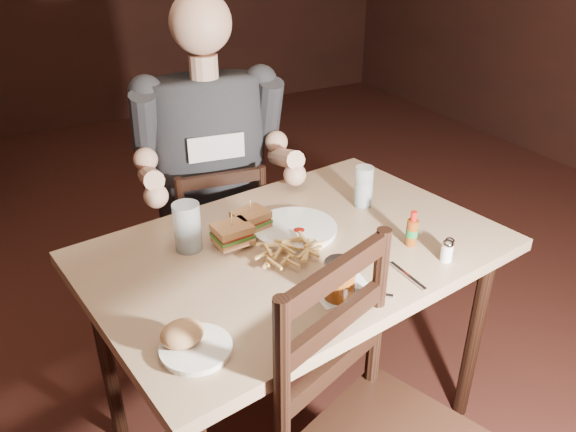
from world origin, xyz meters
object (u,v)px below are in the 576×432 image
chair_far (216,247)px  dinner_plate (295,230)px  glass_left (187,227)px  diner (211,135)px  glass_right (364,187)px  hot_sauce (412,228)px  side_plate (196,350)px  main_table (296,267)px  syrup_dispenser (340,280)px

chair_far → dinner_plate: bearing=103.8°
glass_left → diner: bearing=60.3°
glass_right → hot_sauce: (-0.02, -0.29, -0.01)m
glass_right → side_plate: bearing=-150.9°
glass_right → hot_sauce: 0.29m
chair_far → glass_right: 0.77m
dinner_plate → glass_left: glass_left is taller
hot_sauce → side_plate: bearing=-169.3°
dinner_plate → hot_sauce: 0.37m
hot_sauce → diner: bearing=114.1°
diner → hot_sauce: diner is taller
dinner_plate → chair_far: bearing=95.9°
side_plate → main_table: bearing=35.0°
dinner_plate → hot_sauce: size_ratio=2.29×
glass_left → hot_sauce: size_ratio=1.31×
syrup_dispenser → side_plate: size_ratio=0.67×
chair_far → glass_left: 0.72m
chair_far → glass_left: (-0.27, -0.51, 0.43)m
dinner_plate → syrup_dispenser: 0.37m
chair_far → syrup_dispenser: syrup_dispenser is taller
main_table → syrup_dispenser: 0.32m
chair_far → diner: size_ratio=0.83×
hot_sauce → syrup_dispenser: 0.36m
hot_sauce → syrup_dispenser: (-0.34, -0.12, -0.00)m
glass_left → side_plate: (-0.14, -0.45, -0.07)m
chair_far → diner: 0.52m
main_table → glass_left: size_ratio=8.91×
main_table → hot_sauce: 0.38m
diner → side_plate: 1.01m
dinner_plate → syrup_dispenser: size_ratio=2.38×
hot_sauce → side_plate: 0.76m
diner → glass_right: bearing=-44.6°
hot_sauce → side_plate: size_ratio=0.70×
dinner_plate → glass_left: bearing=169.0°
dinner_plate → glass_right: glass_right is taller
syrup_dispenser → main_table: bearing=76.4°
main_table → dinner_plate: (0.04, 0.08, 0.09)m
syrup_dispenser → chair_far: bearing=81.5°
hot_sauce → syrup_dispenser: bearing=-160.4°
dinner_plate → hot_sauce: bearing=-40.8°
glass_left → side_plate: 0.47m
glass_right → dinner_plate: bearing=-170.5°
glass_right → glass_left: bearing=178.7°
hot_sauce → dinner_plate: bearing=139.2°
chair_far → diner: diner is taller
glass_left → chair_far: bearing=62.2°
glass_right → side_plate: (-0.77, -0.43, -0.07)m
dinner_plate → glass_left: 0.34m
chair_far → side_plate: bearing=74.6°
chair_far → hot_sauce: size_ratio=7.29×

